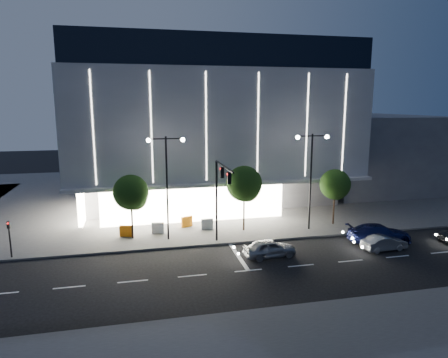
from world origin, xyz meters
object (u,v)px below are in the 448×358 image
traffic_mast (220,188)px  tree_left (131,194)px  car_second (384,243)px  barrier_a (126,231)px  tree_mid (244,186)px  barrier_c (187,222)px  car_lead (270,248)px  barrier_b (158,228)px  street_lamp_west (167,173)px  ped_signal_far (10,235)px  tree_right (335,186)px  car_third (379,233)px  street_lamp_east (311,167)px  barrier_d (207,224)px

traffic_mast → tree_left: (-6.97, 3.68, -0.99)m
car_second → barrier_a: size_ratio=3.37×
tree_mid → car_second: size_ratio=1.66×
car_second → barrier_c: size_ratio=3.37×
barrier_c → barrier_a: bearing=174.4°
car_lead → barrier_a: (-10.88, 6.90, -0.05)m
car_second → barrier_b: bearing=61.0°
tree_left → barrier_b: 4.10m
street_lamp_west → ped_signal_far: 12.76m
street_lamp_west → car_second: bearing=-19.8°
ped_signal_far → tree_right: tree_right is taller
street_lamp_west → car_third: street_lamp_west is taller
street_lamp_east → car_third: street_lamp_east is taller
tree_mid → car_second: (9.76, -7.05, -3.72)m
car_lead → ped_signal_far: bearing=73.8°
street_lamp_west → car_lead: bearing=-36.5°
car_lead → barrier_b: size_ratio=3.71×
ped_signal_far → barrier_c: ped_signal_far is taller
car_second → barrier_b: size_ratio=3.37×
tree_right → car_third: size_ratio=1.03×
ped_signal_far → tree_mid: 19.35m
street_lamp_west → car_second: (16.79, -6.03, -5.35)m
traffic_mast → tree_left: bearing=152.2°
barrier_d → street_lamp_east: bearing=-12.9°
tree_left → car_third: 21.39m
ped_signal_far → tree_mid: size_ratio=0.49×
tree_right → barrier_d: 12.73m
tree_left → tree_right: size_ratio=1.04×
traffic_mast → street_lamp_west: size_ratio=0.79×
street_lamp_west → tree_left: (-2.97, 1.02, -1.92)m
tree_right → car_second: tree_right is taller
street_lamp_east → barrier_d: bearing=167.9°
street_lamp_west → car_second: size_ratio=2.43×
tree_left → car_second: bearing=-19.6°
tree_left → barrier_a: bearing=141.4°
car_third → barrier_c: size_ratio=4.86×
traffic_mast → street_lamp_west: bearing=146.4°
car_third → car_lead: bearing=103.0°
traffic_mast → barrier_a: 9.68m
tree_mid → ped_signal_far: bearing=-172.4°
car_third → street_lamp_west: bearing=83.0°
tree_left → ped_signal_far: bearing=-164.4°
tree_mid → car_second: bearing=-35.8°
barrier_b → tree_right: bearing=5.8°
car_lead → car_second: size_ratio=1.10×
tree_left → car_second: size_ratio=1.54×
street_lamp_east → barrier_b: 14.88m
barrier_b → traffic_mast: bearing=-34.6°
tree_right → barrier_d: bearing=175.5°
street_lamp_west → street_lamp_east: bearing=0.0°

